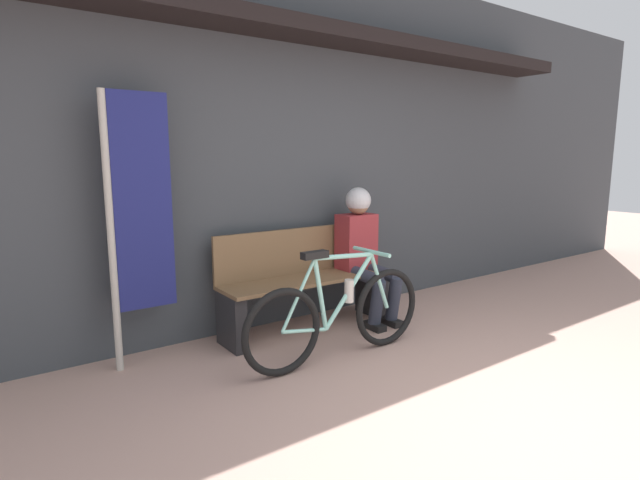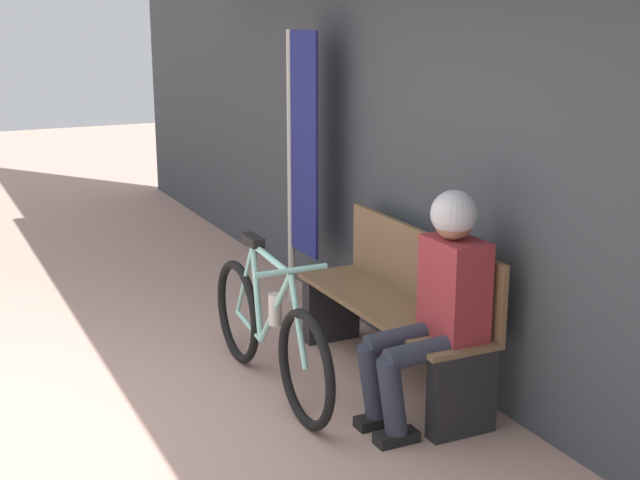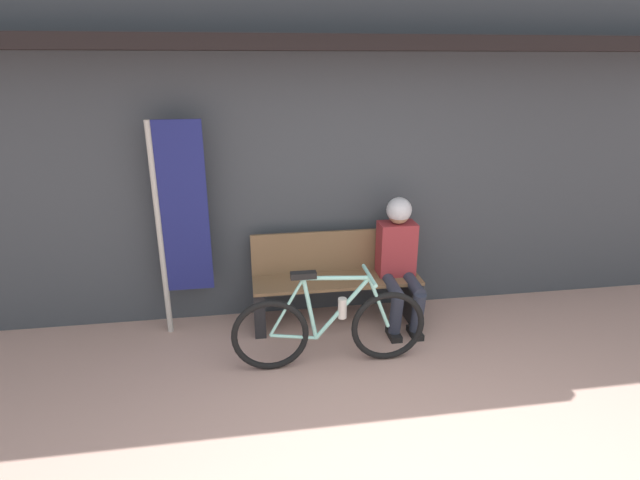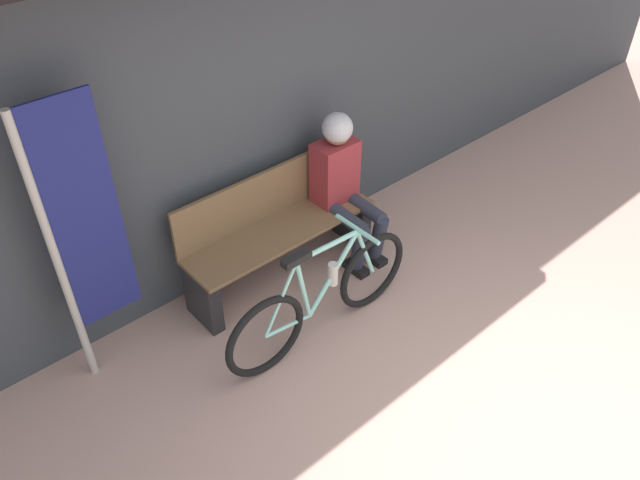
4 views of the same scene
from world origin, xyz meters
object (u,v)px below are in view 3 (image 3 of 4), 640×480
at_px(park_bench_near, 336,282).
at_px(banner_pole, 177,216).
at_px(person_seated, 399,254).
at_px(bicycle, 330,327).

height_order(park_bench_near, banner_pole, banner_pole).
xyz_separation_m(person_seated, banner_pole, (-1.95, 0.14, 0.41)).
relative_size(bicycle, banner_pole, 0.82).
xyz_separation_m(bicycle, person_seated, (0.74, 0.60, 0.36)).
relative_size(park_bench_near, banner_pole, 0.81).
distance_m(bicycle, person_seated, 1.02).
xyz_separation_m(park_bench_near, banner_pole, (-1.38, 0.04, 0.71)).
xyz_separation_m(park_bench_near, person_seated, (0.57, -0.11, 0.30)).
xyz_separation_m(park_bench_near, bicycle, (-0.18, -0.71, -0.06)).
xyz_separation_m(bicycle, banner_pole, (-1.21, 0.74, 0.77)).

